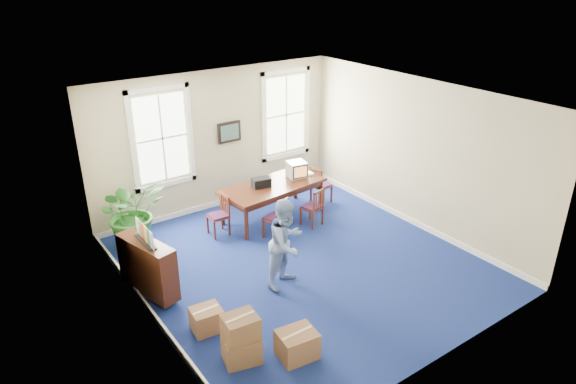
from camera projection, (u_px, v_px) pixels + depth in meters
floor at (302, 263)px, 9.87m from camera, size 6.50×6.50×0.00m
ceiling at (304, 99)px, 8.57m from camera, size 6.50×6.50×0.00m
wall_back at (217, 140)px, 11.64m from camera, size 6.50×0.00×6.50m
wall_front at (450, 266)px, 6.80m from camera, size 6.50×0.00×6.50m
wall_left at (142, 233)px, 7.64m from camera, size 0.00×6.50×6.50m
wall_right at (416, 154)px, 10.81m from camera, size 0.00×6.50×6.50m
baseboard_back at (221, 202)px, 12.25m from camera, size 6.00×0.04×0.12m
baseboard_left at (155, 316)px, 8.28m from camera, size 0.04×6.50×0.12m
baseboard_right at (409, 219)px, 11.42m from camera, size 0.04×6.50×0.12m
window_left at (162, 138)px, 10.82m from camera, size 1.40×0.12×2.20m
window_right at (286, 114)px, 12.51m from camera, size 1.40×0.12×2.20m
wall_picture at (229, 132)px, 11.70m from camera, size 0.58×0.06×0.48m
conference_table at (273, 201)px, 11.50m from camera, size 2.45×1.31×0.80m
crt_tv at (297, 169)px, 11.67m from camera, size 0.47×0.50×0.36m
game_console at (309, 174)px, 11.86m from camera, size 0.18×0.21×0.05m
equipment_bag at (261, 182)px, 11.19m from camera, size 0.44×0.32×0.20m
chair_near_left at (275, 218)px, 10.62m from camera, size 0.50×0.50×0.91m
chair_near_right at (312, 207)px, 11.14m from camera, size 0.48×0.48×0.88m
chair_end_left at (218, 216)px, 10.75m from camera, size 0.41×0.41×0.88m
chair_end_right at (321, 185)px, 12.21m from camera, size 0.44×0.44×0.90m
man at (287, 243)px, 8.92m from camera, size 0.96×0.85×1.64m
credenza at (148, 270)px, 8.75m from camera, size 0.65×1.28×0.97m
brochure_rack at (145, 236)px, 8.50m from camera, size 0.23×0.78×0.34m
potted_plant at (132, 212)px, 10.26m from camera, size 1.37×1.21×1.45m
cardboard_boxes at (249, 329)px, 7.48m from camera, size 1.62×1.62×0.80m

